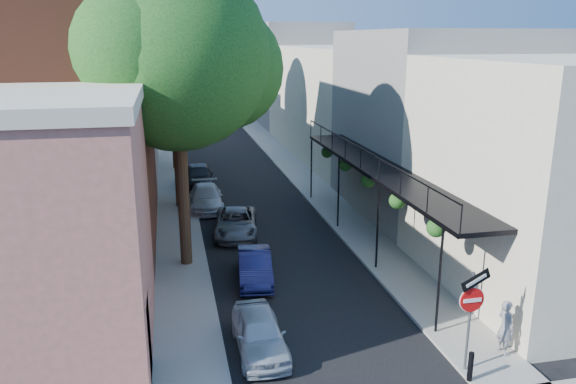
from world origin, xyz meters
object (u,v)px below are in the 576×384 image
parked_car_d (206,198)px  oak_near (188,60)px  parked_car_c (236,223)px  parked_car_e (199,176)px  bollard (470,367)px  parked_car_a (260,333)px  oak_mid (181,71)px  parked_car_b (255,267)px  oak_far (177,44)px  sign_post (472,304)px  pedestrian (505,327)px

parked_car_d → oak_near: bearing=-95.1°
parked_car_c → parked_car_e: parked_car_e is taller
parked_car_c → bollard: bearing=-62.8°
parked_car_d → parked_car_c: bearing=-74.8°
parked_car_a → parked_car_d: bearing=91.5°
oak_mid → parked_car_b: 12.27m
parked_car_b → parked_car_c: size_ratio=0.84×
oak_far → sign_post: bearing=-76.1°
parked_car_c → parked_car_d: bearing=111.3°
pedestrian → oak_mid: bearing=19.9°
parked_car_a → parked_car_b: size_ratio=1.00×
parked_car_a → pedestrian: bearing=-14.9°
sign_post → oak_near: (-6.53, 9.29, 5.84)m
parked_car_d → parked_car_e: (-0.12, 4.40, 0.11)m
parked_car_a → pedestrian: size_ratio=2.12×
bollard → oak_far: size_ratio=0.07×
parked_car_b → oak_far: bearing=101.9°
oak_near → parked_car_e: bearing=86.2°
pedestrian → parked_car_a: bearing=69.8°
bollard → parked_car_a: parked_car_a is taller
oak_mid → parked_car_e: (0.82, 3.70, -6.35)m
parked_car_b → parked_car_e: 13.97m
oak_near → parked_car_e: oak_near is taller
sign_post → bollard: sign_post is taller
parked_car_a → parked_car_b: parked_car_a is taller
bollard → parked_car_a: (-5.02, 2.73, 0.06)m
parked_car_c → parked_car_d: 4.48m
sign_post → bollard: 1.60m
oak_near → parked_car_b: size_ratio=3.37×
sign_post → parked_car_a: sign_post is taller
oak_far → parked_car_c: bearing=-82.3°
bollard → parked_car_e: 22.15m
oak_near → parked_car_d: 10.33m
oak_far → oak_near: bearing=-90.0°
bollard → parked_car_c: parked_car_c is taller
bollard → oak_far: oak_far is taller
oak_mid → parked_car_e: bearing=77.5°
oak_mid → pedestrian: (8.02, -16.72, -6.14)m
parked_car_a → parked_car_e: size_ratio=0.82×
sign_post → parked_car_a: size_ratio=0.89×
oak_mid → oak_far: (0.06, 9.04, 1.20)m
sign_post → pedestrian: 1.90m
parked_car_e → oak_far: bearing=99.2°
sign_post → parked_car_d: 17.55m
parked_car_a → oak_far: bearing=92.9°
sign_post → parked_car_d: bearing=108.8°
bollard → parked_car_c: size_ratio=0.20×
parked_car_c → parked_car_e: bearing=105.5°
sign_post → oak_near: 12.77m
sign_post → parked_car_e: bearing=105.4°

